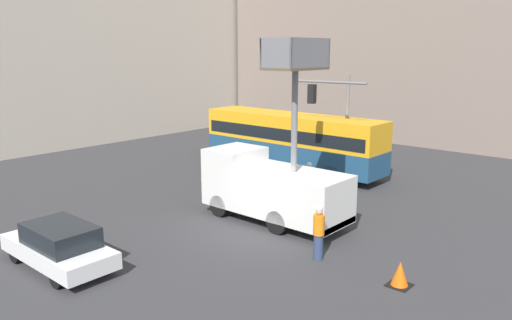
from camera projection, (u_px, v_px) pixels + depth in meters
The scene contains 9 objects.
ground_plane at pixel (261, 232), 19.22m from camera, with size 120.00×120.00×0.00m, color #333335.
building_backdrop_side at pixel (406, 30), 40.30m from camera, with size 10.00×28.00×16.91m.
utility_truck at pixel (272, 184), 20.17m from camera, with size 2.42×6.24×7.30m.
city_bus at pixel (292, 138), 28.67m from camera, with size 2.43×11.21×3.28m.
traffic_light_pole at pixel (335, 110), 25.50m from camera, with size 4.04×3.79×5.60m.
road_worker_near_truck at pixel (319, 232), 16.56m from camera, with size 0.38×0.38×1.91m.
road_worker_directing at pixel (309, 182), 23.06m from camera, with size 0.38×0.38×1.84m.
traffic_cone_near_truck at pixel (400, 274), 14.81m from camera, with size 0.67×0.67×0.76m.
parked_car_curbside at pixel (59, 245), 16.01m from camera, with size 1.81×4.42×1.46m.
Camera 1 is at (-13.82, -11.78, 6.90)m, focal length 35.00 mm.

